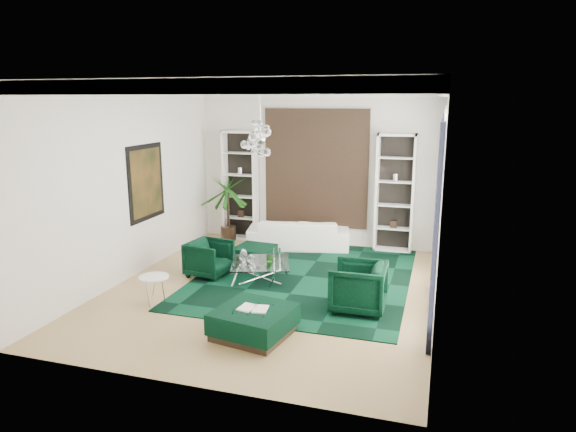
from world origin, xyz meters
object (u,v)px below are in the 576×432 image
(armchair_right, at_px, (358,287))
(coffee_table, at_px, (260,272))
(ottoman_side, at_px, (255,254))
(side_table, at_px, (155,291))
(armchair_left, at_px, (209,258))
(ottoman_front, at_px, (254,322))
(sofa, at_px, (299,234))
(palm, at_px, (228,199))

(armchair_right, relative_size, coffee_table, 0.82)
(ottoman_side, bearing_deg, side_table, -106.81)
(armchair_left, relative_size, ottoman_front, 0.75)
(sofa, distance_m, palm, 2.08)
(ottoman_side, bearing_deg, ottoman_front, -69.75)
(armchair_left, relative_size, coffee_table, 0.71)
(armchair_right, relative_size, ottoman_side, 1.16)
(armchair_left, xyz_separation_m, palm, (-0.73, 2.68, 0.71))
(armchair_right, height_order, coffee_table, armchair_right)
(coffee_table, bearing_deg, palm, 124.64)
(side_table, bearing_deg, armchair_right, 12.44)
(armchair_right, relative_size, palm, 0.43)
(coffee_table, distance_m, ottoman_front, 2.44)
(coffee_table, xyz_separation_m, ottoman_front, (0.73, -2.32, 0.02))
(armchair_left, relative_size, side_table, 1.54)
(ottoman_front, bearing_deg, armchair_left, 128.48)
(sofa, height_order, coffee_table, sofa)
(armchair_right, distance_m, side_table, 3.58)
(palm, bearing_deg, armchair_right, -42.10)
(armchair_right, distance_m, ottoman_side, 3.35)
(ottoman_side, bearing_deg, armchair_right, -37.40)
(coffee_table, bearing_deg, armchair_left, -179.69)
(coffee_table, xyz_separation_m, side_table, (-1.39, -1.67, 0.06))
(ottoman_front, bearing_deg, ottoman_side, 110.25)
(ottoman_side, distance_m, ottoman_front, 3.68)
(coffee_table, distance_m, palm, 3.36)
(sofa, bearing_deg, armchair_right, 108.87)
(armchair_left, bearing_deg, palm, 23.21)
(sofa, relative_size, side_table, 4.64)
(armchair_right, bearing_deg, coffee_table, -114.07)
(armchair_left, height_order, side_table, armchair_left)
(sofa, height_order, armchair_right, armchair_right)
(armchair_right, height_order, ottoman_front, armchair_right)
(ottoman_side, relative_size, ottoman_front, 0.74)
(sofa, height_order, ottoman_side, sofa)
(sofa, bearing_deg, ottoman_side, 53.11)
(ottoman_front, relative_size, side_table, 2.06)
(sofa, xyz_separation_m, ottoman_front, (0.64, -4.81, -0.14))
(ottoman_front, distance_m, side_table, 2.22)
(armchair_right, height_order, ottoman_side, armchair_right)
(armchair_left, height_order, coffee_table, armchair_left)
(armchair_right, distance_m, palm, 5.37)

